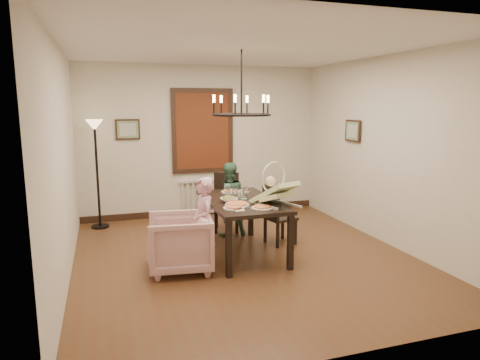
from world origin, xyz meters
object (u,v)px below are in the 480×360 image
seated_man (229,205)px  drinking_glass (235,193)px  chair_right (280,214)px  elderly_woman (204,231)px  armchair (180,243)px  baby_bouncer (275,191)px  dining_table (241,206)px  chair_far (226,202)px  floor_lamp (97,176)px

seated_man → drinking_glass: seated_man is taller
chair_right → elderly_woman: 1.47m
chair_right → seated_man: size_ratio=0.92×
elderly_woman → chair_right: bearing=112.6°
armchair → baby_bouncer: size_ratio=1.32×
dining_table → elderly_woman: size_ratio=1.69×
chair_far → seated_man: bearing=-81.5°
dining_table → armchair: dining_table is taller
baby_bouncer → elderly_woman: bearing=154.9°
chair_right → floor_lamp: floor_lamp is taller
chair_right → chair_far: bearing=20.7°
dining_table → chair_far: bearing=84.8°
chair_right → baby_bouncer: (-0.38, -0.69, 0.52)m
baby_bouncer → floor_lamp: floor_lamp is taller
baby_bouncer → seated_man: bearing=79.8°
chair_far → baby_bouncer: baby_bouncer is taller
baby_bouncer → floor_lamp: size_ratio=0.34×
seated_man → floor_lamp: (-1.98, 1.10, 0.41)m
armchair → elderly_woman: (0.31, -0.03, 0.13)m
chair_far → drinking_glass: size_ratio=6.23×
dining_table → seated_man: seated_man is taller
chair_far → armchair: bearing=-108.2°
chair_far → seated_man: size_ratio=0.98×
armchair → seated_man: bearing=148.1°
chair_far → floor_lamp: (-2.02, 0.84, 0.42)m
drinking_glass → baby_bouncer: bearing=-58.0°
armchair → drinking_glass: (0.88, 0.49, 0.49)m
chair_right → baby_bouncer: bearing=138.3°
baby_bouncer → drinking_glass: (-0.37, 0.59, -0.12)m
chair_right → armchair: 1.74m
seated_man → floor_lamp: floor_lamp is taller
floor_lamp → chair_right: bearing=-33.7°
elderly_woman → chair_far: bearing=151.6°
armchair → chair_right: bearing=117.3°
chair_right → baby_bouncer: baby_bouncer is taller
floor_lamp → dining_table: bearing=-46.1°
baby_bouncer → chair_right: bearing=40.4°
chair_far → baby_bouncer: 1.68m
drinking_glass → seated_man: bearing=80.6°
chair_far → floor_lamp: bearing=174.1°
armchair → seated_man: size_ratio=0.81×
baby_bouncer → floor_lamp: bearing=111.8°
dining_table → elderly_woman: elderly_woman is taller
drinking_glass → floor_lamp: bearing=135.3°
seated_man → baby_bouncer: 1.44m
chair_right → floor_lamp: bearing=43.6°
elderly_woman → drinking_glass: 0.85m
chair_right → baby_bouncer: size_ratio=1.50×
chair_right → seated_man: bearing=32.0°
elderly_woman → seated_man: bearing=148.5°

